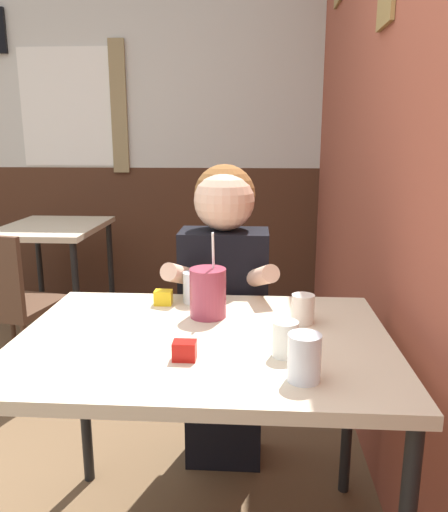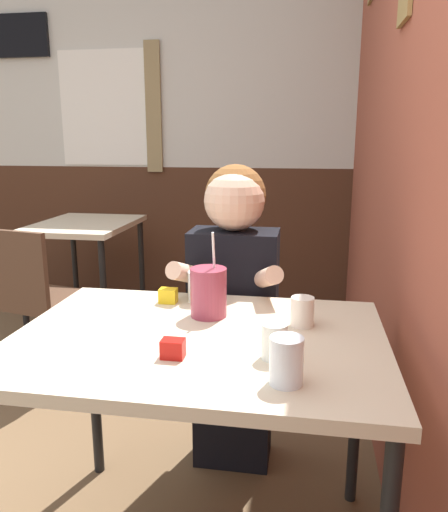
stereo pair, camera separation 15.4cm
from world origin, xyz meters
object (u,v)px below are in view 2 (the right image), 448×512
object	(u,v)px
chair_near_window	(33,293)
main_table	(198,357)
cocktail_pitcher	(209,292)
background_table	(85,237)
person_seated	(234,306)

from	to	relation	value
chair_near_window	main_table	bearing A→B (deg)	-30.14
main_table	cocktail_pitcher	bearing A→B (deg)	90.61
main_table	chair_near_window	xyz separation A→B (m)	(-1.14, 1.02, -0.18)
background_table	chair_near_window	size ratio (longest dim) A/B	0.91
background_table	person_seated	distance (m)	1.77
chair_near_window	person_seated	size ratio (longest dim) A/B	0.71
background_table	cocktail_pitcher	size ratio (longest dim) A/B	2.88
chair_near_window	person_seated	bearing A→B (deg)	-11.06
chair_near_window	cocktail_pitcher	world-z (taller)	cocktail_pitcher
main_table	cocktail_pitcher	world-z (taller)	cocktail_pitcher
background_table	person_seated	xyz separation A→B (m)	(1.22, -1.28, 0.01)
main_table	cocktail_pitcher	distance (m)	0.22
main_table	chair_near_window	world-z (taller)	chair_near_window
main_table	person_seated	bearing A→B (deg)	87.14
person_seated	chair_near_window	bearing A→B (deg)	157.07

